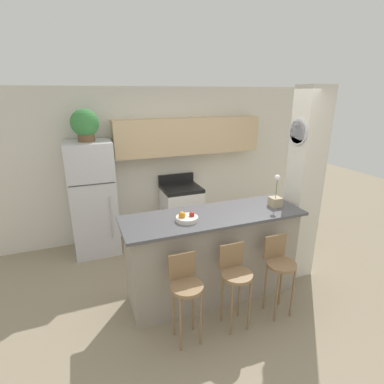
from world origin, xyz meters
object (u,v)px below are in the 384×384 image
at_px(refrigerator, 93,199).
at_px(bar_stool_right, 279,265).
at_px(orchid_vase, 276,199).
at_px(bar_stool_mid, 235,275).
at_px(fruit_bowl, 187,218).
at_px(bar_stool_left, 186,287).
at_px(potted_plant_on_fridge, 85,124).
at_px(stove_range, 181,211).

relative_size(refrigerator, bar_stool_right, 1.89).
height_order(refrigerator, orchid_vase, refrigerator).
xyz_separation_m(refrigerator, bar_stool_mid, (1.27, -2.25, -0.27)).
height_order(bar_stool_mid, fruit_bowl, fruit_bowl).
bearing_deg(orchid_vase, bar_stool_left, -159.29).
distance_m(bar_stool_mid, potted_plant_on_fridge, 2.94).
height_order(stove_range, bar_stool_mid, stove_range).
relative_size(refrigerator, fruit_bowl, 7.17).
relative_size(bar_stool_left, bar_stool_mid, 1.00).
relative_size(bar_stool_left, potted_plant_on_fridge, 2.03).
height_order(bar_stool_right, orchid_vase, orchid_vase).
bearing_deg(potted_plant_on_fridge, fruit_bowl, -62.52).
height_order(stove_range, bar_stool_left, stove_range).
bearing_deg(bar_stool_mid, refrigerator, 119.42).
xyz_separation_m(stove_range, bar_stool_mid, (-0.19, -2.28, 0.16)).
distance_m(refrigerator, fruit_bowl, 1.98).
bearing_deg(orchid_vase, potted_plant_on_fridge, 140.55).
xyz_separation_m(bar_stool_left, bar_stool_right, (1.12, 0.00, 0.00)).
bearing_deg(bar_stool_right, bar_stool_mid, 180.00).
relative_size(bar_stool_right, orchid_vase, 2.29).
bearing_deg(fruit_bowl, bar_stool_left, -111.55).
xyz_separation_m(stove_range, fruit_bowl, (-0.55, -1.78, 0.67)).
xyz_separation_m(bar_stool_left, bar_stool_mid, (0.56, 0.00, 0.00)).
bearing_deg(stove_range, orchid_vase, -69.87).
height_order(stove_range, orchid_vase, orchid_vase).
xyz_separation_m(bar_stool_right, orchid_vase, (0.27, 0.52, 0.58)).
height_order(bar_stool_mid, bar_stool_right, same).
distance_m(bar_stool_right, orchid_vase, 0.83).
xyz_separation_m(bar_stool_right, fruit_bowl, (-0.92, 0.50, 0.51)).
xyz_separation_m(bar_stool_left, potted_plant_on_fridge, (-0.71, 2.25, 1.40)).
relative_size(bar_stool_mid, orchid_vase, 2.29).
height_order(bar_stool_mid, potted_plant_on_fridge, potted_plant_on_fridge).
bearing_deg(refrigerator, stove_range, 1.08).
distance_m(bar_stool_mid, bar_stool_right, 0.56).
distance_m(bar_stool_left, orchid_vase, 1.59).
height_order(stove_range, potted_plant_on_fridge, potted_plant_on_fridge).
bearing_deg(fruit_bowl, stove_range, 72.90).
height_order(potted_plant_on_fridge, orchid_vase, potted_plant_on_fridge).
bearing_deg(potted_plant_on_fridge, refrigerator, -61.48).
distance_m(potted_plant_on_fridge, fruit_bowl, 2.16).
bearing_deg(orchid_vase, fruit_bowl, -178.97).
xyz_separation_m(bar_stool_mid, orchid_vase, (0.83, 0.52, 0.58)).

